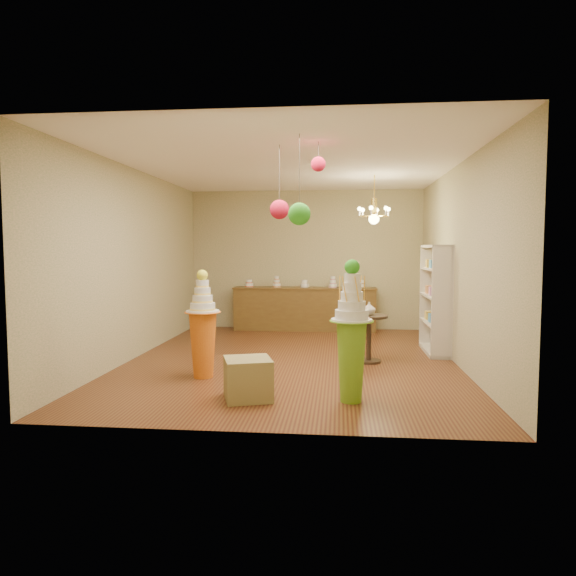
# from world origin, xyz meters

# --- Properties ---
(floor) EXTENTS (6.50, 6.50, 0.00)m
(floor) POSITION_xyz_m (0.00, 0.00, 0.00)
(floor) COLOR #522B16
(floor) RESTS_ON ground
(ceiling) EXTENTS (6.50, 6.50, 0.00)m
(ceiling) POSITION_xyz_m (0.00, 0.00, 3.00)
(ceiling) COLOR white
(ceiling) RESTS_ON ground
(wall_back) EXTENTS (5.00, 0.04, 3.00)m
(wall_back) POSITION_xyz_m (0.00, 3.25, 1.50)
(wall_back) COLOR tan
(wall_back) RESTS_ON ground
(wall_front) EXTENTS (5.00, 0.04, 3.00)m
(wall_front) POSITION_xyz_m (0.00, -3.25, 1.50)
(wall_front) COLOR tan
(wall_front) RESTS_ON ground
(wall_left) EXTENTS (0.04, 6.50, 3.00)m
(wall_left) POSITION_xyz_m (-2.50, 0.00, 1.50)
(wall_left) COLOR tan
(wall_left) RESTS_ON ground
(wall_right) EXTENTS (0.04, 6.50, 3.00)m
(wall_right) POSITION_xyz_m (2.50, 0.00, 1.50)
(wall_right) COLOR tan
(wall_right) RESTS_ON ground
(pedestal_green) EXTENTS (0.60, 0.60, 1.62)m
(pedestal_green) POSITION_xyz_m (0.88, -2.16, 0.67)
(pedestal_green) COLOR #6AA624
(pedestal_green) RESTS_ON floor
(pedestal_orange) EXTENTS (0.55, 0.55, 1.46)m
(pedestal_orange) POSITION_xyz_m (-1.09, -1.24, 0.58)
(pedestal_orange) COLOR orange
(pedestal_orange) RESTS_ON floor
(burlap_riser) EXTENTS (0.65, 0.65, 0.47)m
(burlap_riser) POSITION_xyz_m (-0.31, -2.18, 0.24)
(burlap_riser) COLOR olive
(burlap_riser) RESTS_ON floor
(sideboard) EXTENTS (3.04, 0.54, 1.16)m
(sideboard) POSITION_xyz_m (0.00, 2.97, 0.48)
(sideboard) COLOR brown
(sideboard) RESTS_ON floor
(shelving_unit) EXTENTS (0.33, 1.20, 1.80)m
(shelving_unit) POSITION_xyz_m (2.34, 0.80, 0.90)
(shelving_unit) COLOR beige
(shelving_unit) RESTS_ON floor
(round_table) EXTENTS (0.68, 0.68, 0.73)m
(round_table) POSITION_xyz_m (1.19, -0.08, 0.47)
(round_table) COLOR black
(round_table) RESTS_ON floor
(vase) EXTENTS (0.23, 0.23, 0.20)m
(vase) POSITION_xyz_m (1.19, -0.08, 0.83)
(vase) COLOR beige
(vase) RESTS_ON round_table
(pom_red_left) EXTENTS (0.24, 0.24, 0.90)m
(pom_red_left) POSITION_xyz_m (-0.01, -1.61, 2.22)
(pom_red_left) COLOR #463F33
(pom_red_left) RESTS_ON ceiling
(pom_green_mid) EXTENTS (0.25, 0.25, 1.01)m
(pom_green_mid) POSITION_xyz_m (0.28, -2.17, 2.12)
(pom_green_mid) COLOR #463F33
(pom_green_mid) RESTS_ON ceiling
(pom_red_right) EXTENTS (0.18, 0.18, 0.35)m
(pom_red_right) POSITION_xyz_m (0.48, -1.75, 2.74)
(pom_red_right) COLOR #463F33
(pom_red_right) RESTS_ON ceiling
(chandelier) EXTENTS (0.74, 0.74, 0.85)m
(chandelier) POSITION_xyz_m (1.32, 1.06, 2.30)
(chandelier) COLOR #E1BE4F
(chandelier) RESTS_ON ceiling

